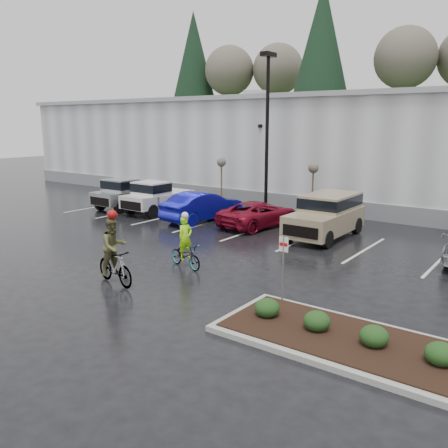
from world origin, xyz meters
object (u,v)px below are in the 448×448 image
Objects in this scene: pickup_silver at (131,193)px; car_red at (259,214)px; sapling_mid at (313,171)px; cyclist_hivis at (186,250)px; fire_lane_sign at (283,262)px; lamppost at (267,118)px; car_blue at (203,206)px; suv_tan at (325,216)px; sapling_west at (221,165)px; cyclist_olive at (114,258)px; pickup_white at (162,196)px.

car_red is (9.63, 0.12, -0.30)m from pickup_silver.
pickup_silver is (-10.92, -3.80, -1.75)m from sapling_mid.
car_red is at bearing 25.06° from cyclist_hivis.
fire_lane_sign is 5.17m from cyclist_hivis.
pickup_silver is at bearing 68.83° from cyclist_hivis.
lamppost is at bearing -57.86° from car_red.
pickup_silver is (-16.22, 9.00, -0.43)m from fire_lane_sign.
car_blue is at bearing 47.77° from cyclist_hivis.
car_red is at bearing 177.03° from suv_tan.
sapling_west is 10.01m from suv_tan.
sapling_west reaches higher than fire_lane_sign.
suv_tan reaches higher than car_blue.
car_red is at bearing 15.25° from cyclist_olive.
fire_lane_sign reaches higher than car_blue.
sapling_west is 0.65× the size of car_red.
car_blue is at bearing -137.18° from sapling_mid.
sapling_mid is at bearing 123.48° from suv_tan.
pickup_silver is 1.06× the size of car_red.
sapling_mid is at bearing -129.70° from car_blue.
fire_lane_sign reaches higher than pickup_silver.
cyclist_hivis is at bearing -41.99° from pickup_white.
pickup_silver is at bearing -161.63° from lamppost.
cyclist_hivis is at bearing -59.23° from sapling_west.
sapling_mid reaches higher than fire_lane_sign.
cyclist_olive is at bearing -105.46° from suv_tan.
lamppost is at bearing 19.31° from cyclist_olive.
suv_tan is 1.97× the size of cyclist_olive.
sapling_west reaches higher than cyclist_olive.
sapling_west and sapling_mid have the same top height.
fire_lane_sign is 5.88m from cyclist_olive.
lamppost is 10.04m from pickup_silver.
fire_lane_sign is (5.30, -12.80, -1.32)m from sapling_mid.
sapling_mid is at bearing 8.79° from cyclist_olive.
car_red is (5.20, -3.68, -2.05)m from sapling_west.
cyclist_olive reaches higher than fire_lane_sign.
pickup_silver is (-8.42, -2.80, -4.71)m from lamppost.
cyclist_olive reaches higher than pickup_white.
sapling_mid reaches higher than cyclist_olive.
cyclist_hivis reaches higher than pickup_silver.
sapling_mid is (6.50, 0.00, 0.00)m from sapling_west.
suv_tan reaches higher than pickup_white.
suv_tan is 10.90m from cyclist_olive.
car_red is at bearing 125.87° from fire_lane_sign.
car_blue is at bearing -4.45° from pickup_silver.
sapling_west is 4.46m from pickup_white.
cyclist_hivis is (11.27, -7.70, -0.30)m from pickup_silver.
sapling_west is at bearing 165.96° from lamppost.
car_blue is (1.87, -4.29, -1.90)m from sapling_west.
pickup_white is at bearing 7.82° from car_red.
car_blue is at bearing -66.38° from sapling_west.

